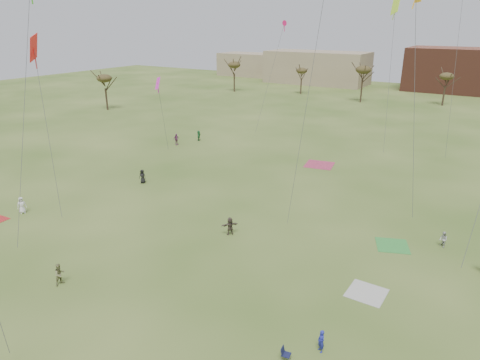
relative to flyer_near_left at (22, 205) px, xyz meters
The scene contains 17 objects.
ground 22.33m from the flyer_near_left, 10.49° to the right, with size 260.00×260.00×0.00m, color #34541A.
flyer_near_left is the anchor object (origin of this frame).
flyer_near_right 34.30m from the flyer_near_left, ahead, with size 0.55×0.36×1.50m, color #22289D.
spectator_fore_b 15.88m from the flyer_near_left, 23.09° to the right, with size 0.84×0.66×1.73m, color olive.
spectator_fore_c 22.40m from the flyer_near_left, 19.53° to the left, with size 1.61×0.51×1.74m, color brown.
flyer_mid_a 13.98m from the flyer_near_left, 71.92° to the left, with size 0.85×0.56×1.75m, color black.
spectator_mid_d 29.43m from the flyer_near_left, 96.85° to the left, with size 1.08×0.45×1.85m, color #853775.
spectator_mid_e 41.51m from the flyer_near_left, 21.87° to the left, with size 0.71×0.55×1.46m, color #B8B8B8.
flyer_far_a 33.43m from the flyer_near_left, 93.59° to the left, with size 1.58×0.50×1.70m, color #257038.
blanket_cream 35.21m from the flyer_near_left, ahead, with size 2.67×2.67×0.03m, color beige.
blanket_plum 37.66m from the flyer_near_left, 57.41° to the left, with size 3.81×3.81×0.03m, color #B53758.
blanket_olive 37.20m from the flyer_near_left, 21.05° to the left, with size 2.77×2.77×0.03m, color green.
camp_chair_center 33.02m from the flyer_near_left, ahead, with size 0.61×0.58×0.87m.
tree_line 77.70m from the flyer_near_left, 75.73° to the left, with size 117.44×49.32×8.91m.
building_tan 111.78m from the flyer_near_left, 96.71° to the left, with size 32.00×14.00×10.00m, color #937F60.
building_brick 119.14m from the flyer_near_left, 76.92° to the left, with size 26.00×16.00×12.00m, color brown.
building_tan_west 125.59m from the flyer_near_left, 110.06° to the left, with size 20.00×12.00×8.00m, color #937F60.
Camera 1 is at (19.21, -18.86, 18.92)m, focal length 32.22 mm.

